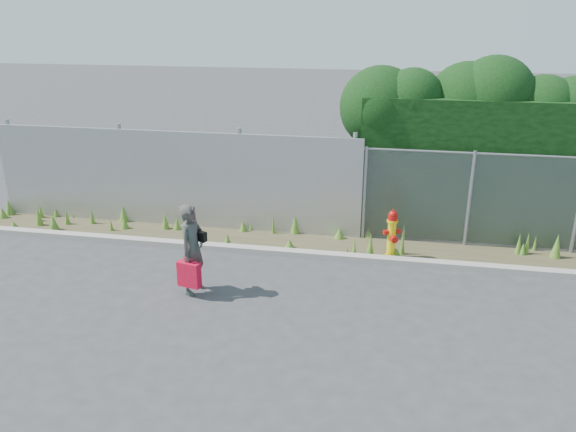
# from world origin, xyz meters

# --- Properties ---
(ground) EXTENTS (80.00, 80.00, 0.00)m
(ground) POSITION_xyz_m (0.00, 0.00, 0.00)
(ground) COLOR #353538
(ground) RESTS_ON ground
(curb) EXTENTS (16.00, 0.22, 0.12)m
(curb) POSITION_xyz_m (0.00, 1.80, 0.06)
(curb) COLOR gray
(curb) RESTS_ON ground
(weed_strip) EXTENTS (16.00, 1.33, 0.51)m
(weed_strip) POSITION_xyz_m (-0.84, 2.51, 0.12)
(weed_strip) COLOR #433C26
(weed_strip) RESTS_ON ground
(corrugated_fence) EXTENTS (8.50, 0.21, 2.30)m
(corrugated_fence) POSITION_xyz_m (-3.25, 3.01, 1.10)
(corrugated_fence) COLOR #A3A4A9
(corrugated_fence) RESTS_ON ground
(chainlink_fence) EXTENTS (6.50, 0.07, 2.05)m
(chainlink_fence) POSITION_xyz_m (4.25, 3.00, 1.03)
(chainlink_fence) COLOR gray
(chainlink_fence) RESTS_ON ground
(hedge) EXTENTS (7.84, 1.94, 3.83)m
(hedge) POSITION_xyz_m (4.23, 4.02, 2.10)
(hedge) COLOR black
(hedge) RESTS_ON ground
(fire_hydrant) EXTENTS (0.35, 0.31, 1.03)m
(fire_hydrant) POSITION_xyz_m (1.67, 2.06, 0.50)
(fire_hydrant) COLOR yellow
(fire_hydrant) RESTS_ON ground
(woman) EXTENTS (0.52, 0.67, 1.62)m
(woman) POSITION_xyz_m (-1.71, -0.02, 0.81)
(woman) COLOR #0E5D4F
(woman) RESTS_ON ground
(red_tote_bag) EXTENTS (0.40, 0.15, 0.53)m
(red_tote_bag) POSITION_xyz_m (-1.72, -0.24, 0.43)
(red_tote_bag) COLOR #B70A30
(black_shoulder_bag) EXTENTS (0.23, 0.10, 0.17)m
(black_shoulder_bag) POSITION_xyz_m (-1.59, 0.09, 1.01)
(black_shoulder_bag) COLOR black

